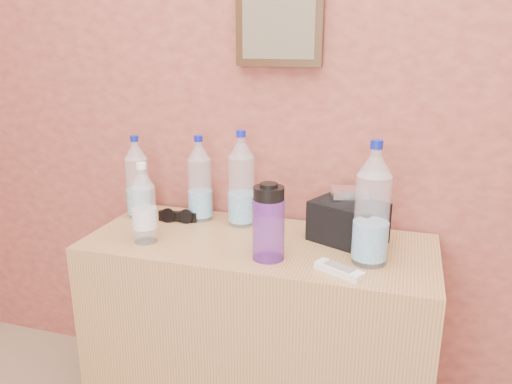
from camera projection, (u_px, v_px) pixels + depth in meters
picture_frame at (279, 28)px, 1.68m from camera, size 0.30×0.03×0.25m
dresser at (258, 335)px, 1.77m from camera, size 1.15×0.48×0.72m
pet_large_a at (137, 181)px, 1.86m from camera, size 0.08×0.08×0.31m
pet_large_b at (200, 183)px, 1.83m from camera, size 0.09×0.09×0.32m
pet_large_c at (242, 184)px, 1.77m from camera, size 0.09×0.09×0.34m
pet_large_d at (372, 210)px, 1.45m from camera, size 0.10×0.10×0.37m
pet_small at (144, 208)px, 1.63m from camera, size 0.08×0.08×0.27m
nalgene_bottle at (269, 222)px, 1.50m from camera, size 0.10×0.10×0.24m
sunglasses at (178, 216)px, 1.84m from camera, size 0.15×0.07×0.04m
ac_remote at (339, 270)px, 1.43m from camera, size 0.15×0.11×0.02m
toiletry_bag at (348, 220)px, 1.64m from camera, size 0.27×0.24×0.15m
foil_packet at (350, 192)px, 1.63m from camera, size 0.14×0.12×0.02m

